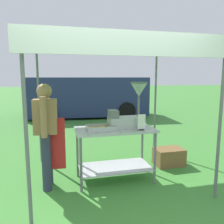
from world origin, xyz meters
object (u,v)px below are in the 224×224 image
donut_tray (101,128)px  van_navy (87,96)px  supply_crate (169,157)px  menu_sign (141,123)px  vendor (46,131)px  donut_fryer (129,111)px  stall_canopy (114,49)px  donut_cart (115,143)px

donut_tray → van_navy: (0.64, 6.43, -0.02)m
supply_crate → van_navy: bearing=97.5°
donut_tray → menu_sign: (0.62, -0.18, 0.08)m
vendor → van_navy: size_ratio=0.31×
vendor → supply_crate: bearing=9.7°
menu_sign → van_navy: size_ratio=0.05×
donut_tray → donut_fryer: size_ratio=0.60×
menu_sign → stall_canopy: bearing=140.6°
donut_cart → donut_tray: (-0.24, -0.03, 0.27)m
stall_canopy → supply_crate: 2.32m
donut_cart → vendor: size_ratio=0.79×
stall_canopy → menu_sign: (0.37, -0.31, -1.15)m
donut_tray → supply_crate: donut_tray is taller
donut_cart → supply_crate: bearing=18.0°
donut_tray → van_navy: van_navy is taller
stall_canopy → vendor: 1.63m
donut_tray → vendor: (-0.83, 0.03, 0.00)m
menu_sign → supply_crate: 1.30m
donut_fryer → menu_sign: size_ratio=2.96×
donut_fryer → menu_sign: bearing=-60.3°
stall_canopy → donut_cart: bearing=-90.0°
stall_canopy → menu_sign: bearing=-39.4°
stall_canopy → menu_sign: size_ratio=10.67×
stall_canopy → donut_tray: size_ratio=5.96×
stall_canopy → donut_tray: (-0.24, -0.13, -1.23)m
stall_canopy → donut_fryer: bearing=-18.2°
donut_fryer → vendor: 1.34m
supply_crate → van_navy: (-0.79, 6.01, 0.71)m
donut_cart → vendor: (-1.07, -0.00, 0.27)m
donut_fryer → menu_sign: (0.13, -0.23, -0.17)m
supply_crate → van_navy: 6.11m
menu_sign → donut_tray: bearing=164.1°
donut_tray → supply_crate: size_ratio=0.82×
donut_cart → vendor: vendor is taller
donut_tray → vendor: 0.83m
donut_tray → donut_cart: bearing=8.0°
donut_fryer → van_navy: (0.16, 6.38, -0.28)m
donut_tray → supply_crate: bearing=16.3°
menu_sign → vendor: bearing=171.8°
menu_sign → van_navy: van_navy is taller
stall_canopy → vendor: size_ratio=1.67×
donut_fryer → vendor: bearing=-179.2°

